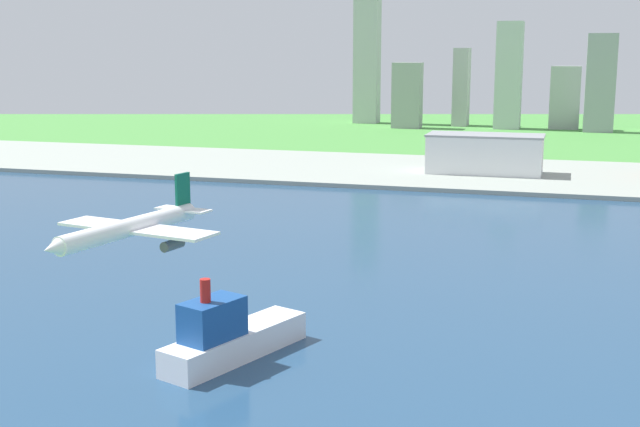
# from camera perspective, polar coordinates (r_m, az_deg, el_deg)

# --- Properties ---
(ground_plane) EXTENTS (2400.00, 2400.00, 0.00)m
(ground_plane) POSITION_cam_1_polar(r_m,az_deg,el_deg) (327.54, 5.60, -1.95)
(ground_plane) COLOR #498F3F
(water_bay) EXTENTS (840.00, 360.00, 0.15)m
(water_bay) POSITION_cam_1_polar(r_m,az_deg,el_deg) (270.63, 3.13, -4.65)
(water_bay) COLOR navy
(water_bay) RESTS_ON ground
(industrial_pier) EXTENTS (840.00, 140.00, 2.50)m
(industrial_pier) POSITION_cam_1_polar(r_m,az_deg,el_deg) (512.21, 9.75, 2.75)
(industrial_pier) COLOR #959D93
(industrial_pier) RESTS_ON ground
(airplane_landing) EXTENTS (30.82, 36.99, 10.65)m
(airplane_landing) POSITION_cam_1_polar(r_m,az_deg,el_deg) (147.02, -12.76, -0.96)
(airplane_landing) COLOR white
(ferry_boat) EXTENTS (23.94, 43.04, 21.67)m
(ferry_boat) POSITION_cam_1_polar(r_m,az_deg,el_deg) (202.90, -6.21, -8.30)
(ferry_boat) COLOR white
(ferry_boat) RESTS_ON water_bay
(warehouse_main) EXTENTS (67.16, 30.34, 22.95)m
(warehouse_main) POSITION_cam_1_polar(r_m,az_deg,el_deg) (503.05, 11.15, 4.02)
(warehouse_main) COLOR white
(warehouse_main) RESTS_ON industrial_pier
(distant_skyline) EXTENTS (344.98, 68.82, 156.44)m
(distant_skyline) POSITION_cam_1_polar(r_m,az_deg,el_deg) (840.06, 14.04, 9.37)
(distant_skyline) COLOR #B0B3B3
(distant_skyline) RESTS_ON ground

